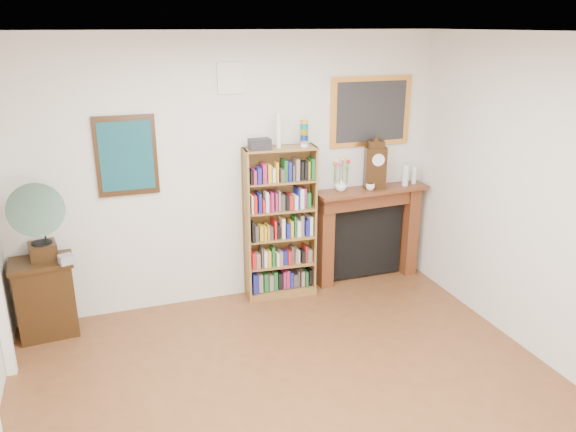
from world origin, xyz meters
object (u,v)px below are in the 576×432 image
object	(u,v)px
fireplace	(368,226)
bottle_left	(406,175)
bookshelf	(281,215)
flower_vase	(341,185)
teacup	(370,187)
side_cabinet	(46,297)
cd_stack	(66,259)
gramophone	(36,218)
mantel_clock	(375,166)
bottle_right	(414,175)

from	to	relation	value
fireplace	bottle_left	world-z (taller)	bottle_left
bookshelf	flower_vase	world-z (taller)	bookshelf
fireplace	flower_vase	distance (m)	0.65
flower_vase	teacup	xyz separation A→B (m)	(0.32, -0.08, -0.03)
flower_vase	side_cabinet	bearing A→B (deg)	-178.24
bookshelf	cd_stack	xyz separation A→B (m)	(-2.15, -0.21, -0.12)
cd_stack	bookshelf	bearing A→B (deg)	5.68
gramophone	mantel_clock	xyz separation A→B (m)	(3.46, 0.14, 0.17)
mantel_clock	cd_stack	bearing A→B (deg)	-162.03
side_cabinet	bottle_left	size ratio (longest dim) A/B	3.18
mantel_clock	teacup	world-z (taller)	mantel_clock
cd_stack	bottle_right	bearing A→B (deg)	3.80
side_cabinet	flower_vase	size ratio (longest dim) A/B	5.66
fireplace	bookshelf	bearing A→B (deg)	-179.56
fireplace	bottle_left	distance (m)	0.71
mantel_clock	side_cabinet	bearing A→B (deg)	-164.69
cd_stack	flower_vase	world-z (taller)	flower_vase
cd_stack	mantel_clock	distance (m)	3.31
side_cabinet	mantel_clock	world-z (taller)	mantel_clock
bookshelf	gramophone	distance (m)	2.38
flower_vase	bottle_right	size ratio (longest dim) A/B	0.68
mantel_clock	fireplace	bearing A→B (deg)	131.85
mantel_clock	bottle_left	size ratio (longest dim) A/B	2.23
mantel_clock	teacup	xyz separation A→B (m)	(-0.08, -0.06, -0.22)
teacup	bottle_left	xyz separation A→B (m)	(0.46, 0.04, 0.08)
bookshelf	bottle_right	distance (m)	1.65
bookshelf	bottle_right	xyz separation A→B (m)	(1.62, 0.04, 0.29)
side_cabinet	bottle_right	xyz separation A→B (m)	(4.01, 0.10, 0.83)
mantel_clock	bottle_right	bearing A→B (deg)	17.71
cd_stack	gramophone	bearing A→B (deg)	159.73
mantel_clock	teacup	bearing A→B (deg)	-129.82
fireplace	mantel_clock	world-z (taller)	mantel_clock
flower_vase	bottle_right	xyz separation A→B (m)	(0.92, 0.01, 0.03)
mantel_clock	bottle_right	distance (m)	0.55
mantel_clock	flower_vase	bearing A→B (deg)	-169.25
teacup	bottle_right	world-z (taller)	bottle_right
fireplace	bottle_right	xyz separation A→B (m)	(0.55, -0.02, 0.56)
teacup	bottle_left	size ratio (longest dim) A/B	0.41
gramophone	bottle_right	size ratio (longest dim) A/B	3.94
side_cabinet	flower_vase	world-z (taller)	flower_vase
fireplace	gramophone	bearing A→B (deg)	-179.38
bookshelf	mantel_clock	size ratio (longest dim) A/B	3.56
teacup	bottle_left	distance (m)	0.47
bookshelf	bottle_left	size ratio (longest dim) A/B	7.94
flower_vase	mantel_clock	bearing A→B (deg)	-3.38
bookshelf	mantel_clock	world-z (taller)	bookshelf
mantel_clock	flower_vase	world-z (taller)	mantel_clock
gramophone	bookshelf	bearing A→B (deg)	-5.64
bookshelf	flower_vase	bearing A→B (deg)	7.07
cd_stack	teacup	bearing A→B (deg)	2.89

